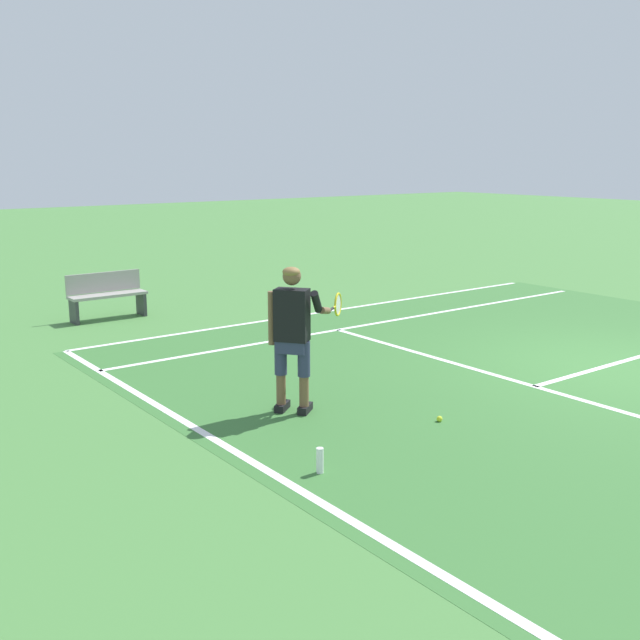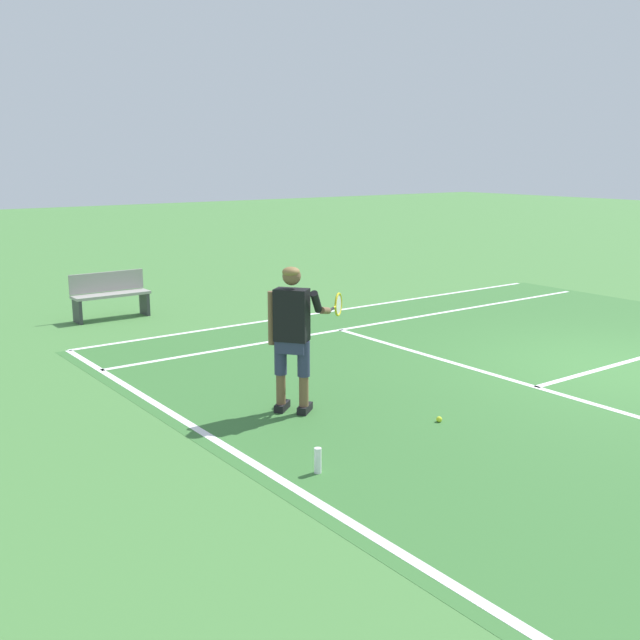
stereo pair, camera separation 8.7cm
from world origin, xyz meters
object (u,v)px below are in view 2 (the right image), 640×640
Objects in this scene: tennis_player at (293,329)px; courtside_bench at (110,294)px; tennis_ball_near_feet at (439,419)px; water_bottle at (318,461)px.

tennis_player is 6.35m from courtside_bench.
courtside_bench reaches higher than tennis_ball_near_feet.
courtside_bench is at bearing 172.36° from water_bottle.
tennis_player is at bearing -138.86° from tennis_ball_near_feet.
water_bottle is at bearing -80.70° from tennis_ball_near_feet.
tennis_player reaches higher than courtside_bench.
tennis_player is 1.98m from water_bottle.
water_bottle is at bearing -27.20° from tennis_player.
courtside_bench is 7.98m from water_bottle.
water_bottle reaches higher than tennis_ball_near_feet.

